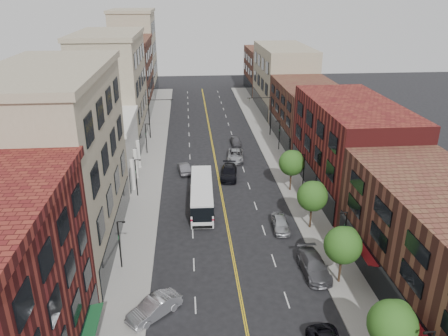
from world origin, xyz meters
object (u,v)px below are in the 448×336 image
object	(u,v)px
car_lane_b	(236,155)
car_parked_mid	(314,266)
car_angle_b	(154,308)
car_parked_far	(280,223)
car_lane_behind	(184,168)
car_lane_a	(229,172)
city_bus	(202,193)
car_lane_c	(236,141)

from	to	relation	value
car_lane_b	car_parked_mid	bearing A→B (deg)	-74.74
car_angle_b	car_parked_far	size ratio (longest dim) A/B	1.10
car_lane_behind	car_lane_a	distance (m)	6.87
car_angle_b	car_parked_mid	xyz separation A→B (m)	(14.80, 4.67, 0.01)
city_bus	car_lane_c	xyz separation A→B (m)	(6.77, 22.95, -1.11)
car_angle_b	car_lane_behind	world-z (taller)	car_angle_b
car_angle_b	car_lane_a	bearing A→B (deg)	120.81
city_bus	car_lane_c	size ratio (longest dim) A/B	3.02
car_parked_mid	city_bus	bearing A→B (deg)	122.36
car_parked_mid	car_lane_behind	bearing A→B (deg)	113.48
car_angle_b	car_lane_b	size ratio (longest dim) A/B	0.88
car_lane_b	car_lane_c	size ratio (longest dim) A/B	1.39
city_bus	car_parked_mid	bearing A→B (deg)	-53.93
car_angle_b	car_parked_far	bearing A→B (deg)	92.88
car_lane_a	car_lane_c	distance (m)	14.55
car_parked_mid	car_parked_far	size ratio (longest dim) A/B	1.27
car_angle_b	car_lane_c	bearing A→B (deg)	123.26
car_parked_far	car_lane_behind	xyz separation A→B (m)	(-10.81, 17.48, -0.04)
car_angle_b	car_parked_mid	bearing A→B (deg)	65.92
car_angle_b	car_lane_a	size ratio (longest dim) A/B	0.87
city_bus	car_lane_behind	world-z (taller)	city_bus
car_parked_mid	car_lane_behind	world-z (taller)	car_parked_mid
car_parked_mid	car_lane_c	distance (m)	37.88
city_bus	car_lane_c	distance (m)	23.95
car_lane_b	city_bus	bearing A→B (deg)	-103.40
car_angle_b	city_bus	bearing A→B (deg)	124.83
city_bus	car_lane_a	distance (m)	9.64
city_bus	car_lane_behind	bearing A→B (deg)	103.01
car_angle_b	car_lane_c	distance (m)	43.93
car_lane_a	car_lane_b	xyz separation A→B (m)	(1.74, 6.98, -0.04)
car_lane_c	car_angle_b	bearing A→B (deg)	-106.83
car_angle_b	car_parked_far	xyz separation A→B (m)	(13.29, 13.06, -0.05)
car_lane_a	car_lane_c	world-z (taller)	car_lane_a
car_parked_mid	car_lane_b	distance (m)	30.67
car_parked_far	car_lane_behind	bearing A→B (deg)	124.62
car_parked_far	car_lane_c	size ratio (longest dim) A/B	1.11
city_bus	car_parked_mid	world-z (taller)	city_bus
car_lane_a	car_lane_c	size ratio (longest dim) A/B	1.41
car_angle_b	car_lane_a	xyz separation A→B (m)	(8.90, 28.08, 0.01)
car_lane_behind	car_lane_c	xyz separation A→B (m)	(8.98, 11.88, -0.03)
car_lane_behind	car_lane_c	size ratio (longest dim) A/B	1.09
car_lane_a	car_parked_mid	bearing A→B (deg)	-68.69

